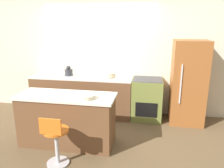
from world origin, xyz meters
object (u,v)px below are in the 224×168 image
object	(u,v)px
oven_range	(147,99)
mixing_bowl	(110,75)
kettle	(69,71)
refrigerator	(188,82)
stool_chair	(56,140)

from	to	relation	value
oven_range	mixing_bowl	bearing A→B (deg)	177.79
kettle	oven_range	bearing A→B (deg)	-1.03
refrigerator	kettle	size ratio (longest dim) A/B	7.49
refrigerator	stool_chair	world-z (taller)	refrigerator
refrigerator	mixing_bowl	world-z (taller)	refrigerator
refrigerator	stool_chair	xyz separation A→B (m)	(-2.10, -1.95, -0.47)
refrigerator	mixing_bowl	distance (m)	1.68
refrigerator	mixing_bowl	xyz separation A→B (m)	(-1.68, 0.05, 0.08)
refrigerator	stool_chair	distance (m)	2.90
oven_range	kettle	bearing A→B (deg)	178.97
oven_range	mixing_bowl	xyz separation A→B (m)	(-0.84, 0.03, 0.51)
oven_range	mixing_bowl	world-z (taller)	mixing_bowl
stool_chair	kettle	size ratio (longest dim) A/B	3.47
kettle	mixing_bowl	world-z (taller)	kettle
refrigerator	oven_range	bearing A→B (deg)	178.65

